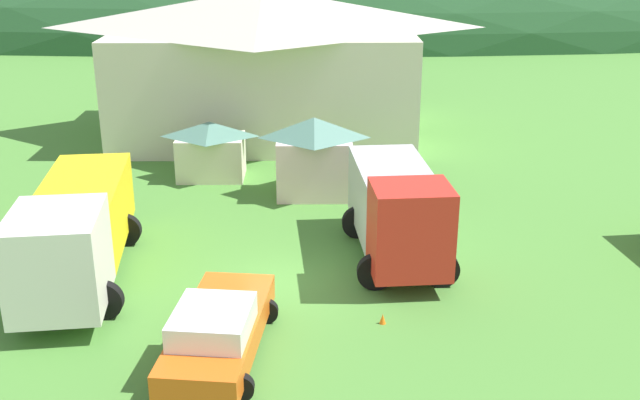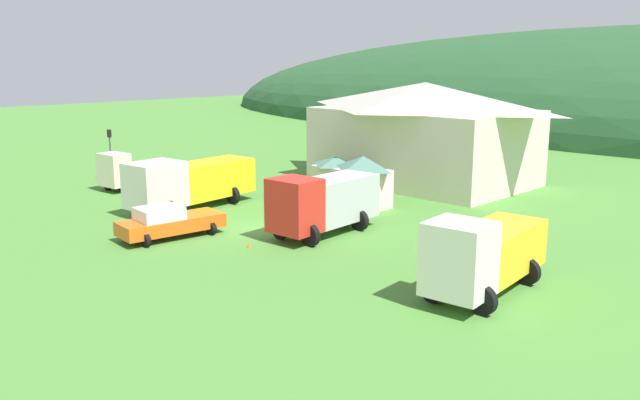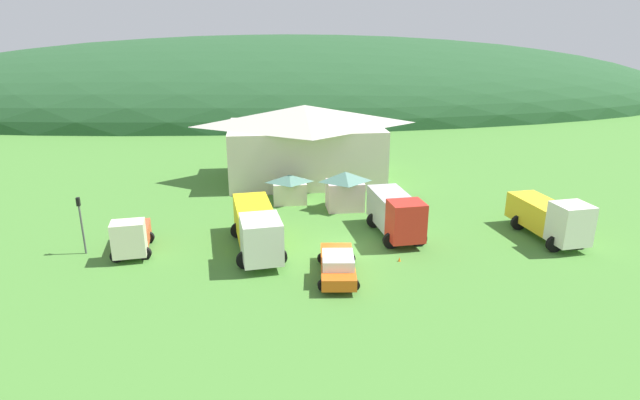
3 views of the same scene
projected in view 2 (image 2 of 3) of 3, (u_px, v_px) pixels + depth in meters
name	position (u px, v px, depth m)	size (l,w,h in m)	color
ground_plane	(251.00, 229.00, 35.33)	(200.00, 200.00, 0.00)	#477F33
depot_building	(424.00, 131.00, 47.69)	(15.55, 10.56, 7.25)	beige
play_shed_cream	(336.00, 174.00, 44.57)	(3.00, 2.21, 2.45)	beige
play_shed_pink	(363.00, 181.00, 39.94)	(3.17, 2.46, 3.18)	beige
light_truck_cream	(128.00, 172.00, 45.61)	(2.82, 4.75, 2.63)	beige
flatbed_truck_yellow	(188.00, 181.00, 39.50)	(3.75, 8.69, 3.16)	silver
crane_truck_red	(322.00, 201.00, 33.82)	(3.38, 6.66, 3.23)	red
heavy_rig_striped	(483.00, 253.00, 25.26)	(3.47, 6.99, 3.25)	silver
service_pickup_orange	(168.00, 222.00, 33.37)	(2.79, 5.50, 1.66)	#E45C17
traffic_light_west	(110.00, 150.00, 47.80)	(0.20, 0.32, 3.88)	#4C4C51
traffic_cone_near_pickup	(249.00, 247.00, 31.82)	(0.36, 0.36, 0.58)	orange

